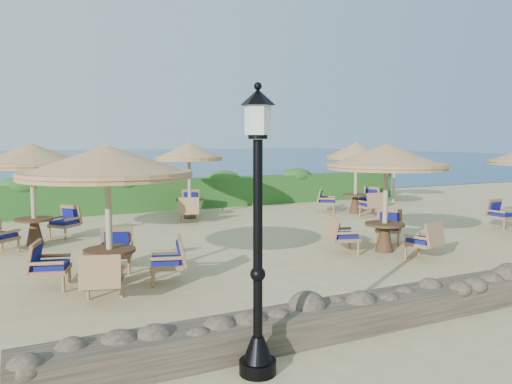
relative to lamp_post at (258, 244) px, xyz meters
name	(u,v)px	position (x,y,z in m)	size (l,w,h in m)	color
ground	(304,237)	(4.80, 6.80, -1.55)	(120.00, 120.00, 0.00)	tan
sea	(66,158)	(4.80, 76.80, -1.55)	(160.00, 160.00, 0.00)	navy
hedge	(212,192)	(4.80, 14.00, -0.95)	(18.00, 0.90, 1.20)	#1E4F19
stone_wall	(495,289)	(4.80, 0.60, -1.33)	(15.00, 0.65, 0.44)	brown
lamp_post	(258,244)	(0.00, 0.00, 0.00)	(0.44, 0.44, 3.31)	black
extra_parasol	(395,153)	(12.60, 12.00, 0.62)	(2.30, 2.30, 2.41)	tan
cafe_set_0	(108,185)	(-0.94, 4.40, 0.36)	(3.18, 3.18, 2.65)	tan
cafe_set_1	(386,173)	(5.66, 4.43, 0.39)	(2.92, 2.92, 2.65)	tan
cafe_set_3	(32,168)	(-2.07, 9.04, 0.47)	(2.85, 2.85, 2.65)	tan
cafe_set_4	(189,164)	(3.00, 11.49, 0.36)	(2.36, 2.87, 2.65)	tan
cafe_set_5	(356,167)	(9.02, 10.03, 0.20)	(2.76, 2.55, 2.65)	tan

